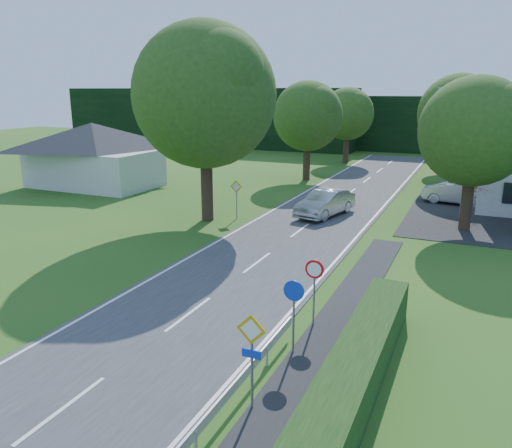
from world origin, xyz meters
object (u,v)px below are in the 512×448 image
at_px(motorcycle, 348,198).
at_px(parasol, 471,201).
at_px(streetlight, 465,148).
at_px(moving_car, 325,203).
at_px(parked_car_silver_a, 456,194).

distance_m(motorcycle, parasol, 7.77).
bearing_deg(streetlight, parasol, 66.37).
xyz_separation_m(moving_car, parasol, (8.39, 3.51, 0.18)).
bearing_deg(parasol, parked_car_silver_a, 105.89).
bearing_deg(parasol, streetlight, -113.63).
bearing_deg(moving_car, parked_car_silver_a, 57.05).
relative_size(motorcycle, parked_car_silver_a, 0.48).
xyz_separation_m(moving_car, motorcycle, (0.63, 3.42, -0.26)).
bearing_deg(moving_car, motorcycle, 93.03).
xyz_separation_m(streetlight, parked_car_silver_a, (-0.38, 4.95, -3.70)).
xyz_separation_m(motorcycle, parasol, (7.76, 0.10, 0.44)).
xyz_separation_m(streetlight, motorcycle, (-7.14, 1.33, -3.87)).
bearing_deg(motorcycle, streetlight, 2.22).
relative_size(parked_car_silver_a, parasol, 1.99).
distance_m(parked_car_silver_a, parasol, 3.67).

